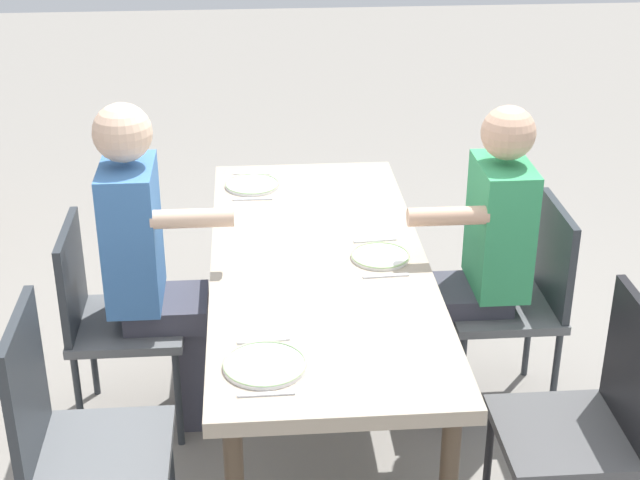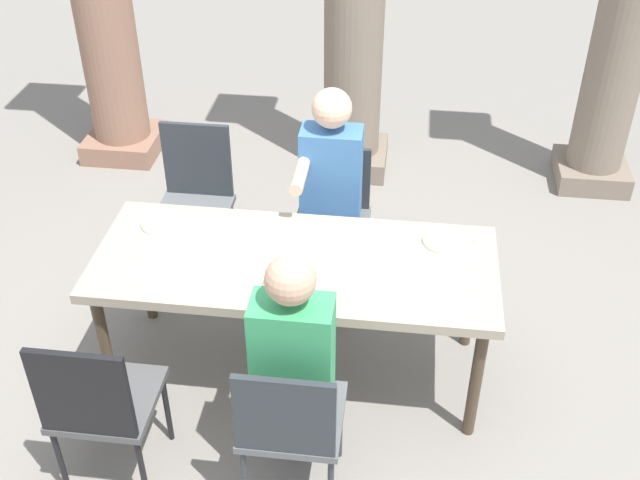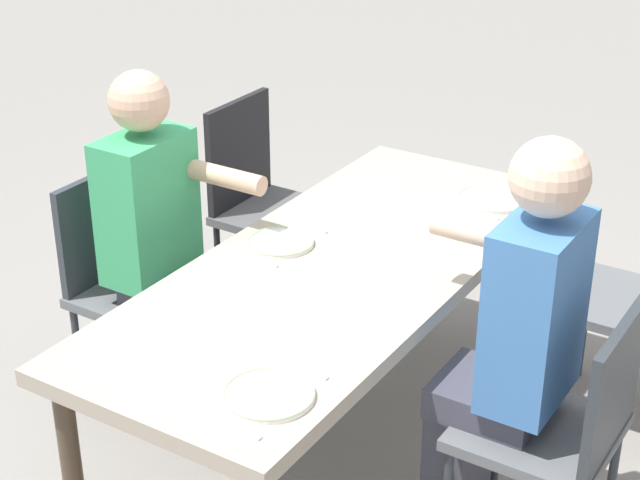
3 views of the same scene
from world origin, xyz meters
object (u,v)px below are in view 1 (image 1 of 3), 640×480
at_px(dining_table, 319,275).
at_px(plate_0, 265,364).
at_px(diner_man_white, 150,260).
at_px(plate_2, 252,185).
at_px(chair_west_south, 592,414).
at_px(chair_mid_north, 107,312).
at_px(plate_1, 380,256).
at_px(diner_woman_green, 482,255).
at_px(chair_west_north, 71,434).
at_px(chair_mid_south, 521,292).

distance_m(dining_table, plate_0, 0.76).
distance_m(diner_man_white, plate_2, 0.76).
bearing_deg(dining_table, chair_west_south, -131.77).
bearing_deg(plate_0, chair_mid_north, 36.12).
relative_size(dining_table, plate_1, 8.96).
relative_size(diner_woman_green, plate_2, 5.44).
bearing_deg(chair_mid_north, chair_west_north, 179.48).
height_order(chair_west_north, plate_2, chair_west_north).
bearing_deg(diner_man_white, chair_west_north, 167.27).
distance_m(chair_mid_south, diner_man_white, 1.48).
relative_size(chair_west_north, chair_west_south, 1.04).
distance_m(chair_mid_south, plate_0, 1.36).
xyz_separation_m(chair_mid_north, chair_mid_south, (0.00, -1.65, 0.02)).
xyz_separation_m(chair_mid_south, diner_man_white, (-0.00, 1.47, 0.21)).
relative_size(chair_mid_south, diner_man_white, 0.66).
distance_m(chair_mid_south, plate_2, 1.27).
xyz_separation_m(dining_table, chair_mid_south, (0.10, -0.83, -0.17)).
relative_size(chair_west_south, diner_man_white, 0.69).
bearing_deg(plate_2, plate_1, -147.82).
relative_size(diner_woman_green, plate_0, 5.03).
distance_m(chair_mid_north, diner_man_white, 0.29).
height_order(chair_west_south, diner_woman_green, diner_woman_green).
bearing_deg(chair_mid_south, plate_2, 58.97).
distance_m(chair_mid_north, plate_2, 0.91).
distance_m(chair_mid_north, chair_mid_south, 1.65).
bearing_deg(chair_mid_south, dining_table, 97.02).
bearing_deg(chair_west_north, chair_mid_north, -0.52).
height_order(dining_table, plate_2, plate_2).
bearing_deg(chair_mid_south, plate_1, 100.43).
bearing_deg(dining_table, chair_mid_south, -82.98).
relative_size(chair_mid_north, plate_0, 3.35).
xyz_separation_m(chair_west_north, plate_0, (0.02, -0.61, 0.21)).
height_order(chair_mid_north, chair_mid_south, chair_mid_south).
bearing_deg(plate_0, diner_man_white, 27.03).
bearing_deg(plate_1, plate_2, 32.18).
bearing_deg(plate_0, dining_table, -17.23).
height_order(chair_west_south, chair_mid_north, chair_west_south).
bearing_deg(plate_2, plate_0, -179.33).
height_order(dining_table, chair_mid_south, chair_mid_south).
bearing_deg(plate_2, chair_mid_north, 137.70).
relative_size(diner_woman_green, plate_1, 5.85).
distance_m(chair_west_south, chair_mid_north, 1.86).
relative_size(chair_west_north, chair_mid_north, 1.11).
distance_m(chair_mid_north, diner_woman_green, 1.49).
relative_size(dining_table, diner_man_white, 1.48).
bearing_deg(diner_man_white, chair_west_south, -119.71).
xyz_separation_m(dining_table, plate_2, (0.74, 0.24, 0.08)).
bearing_deg(chair_west_south, diner_man_white, 60.29).
distance_m(dining_table, diner_woman_green, 0.66).
bearing_deg(plate_2, diner_man_white, 148.07).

